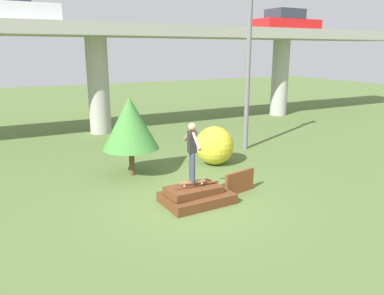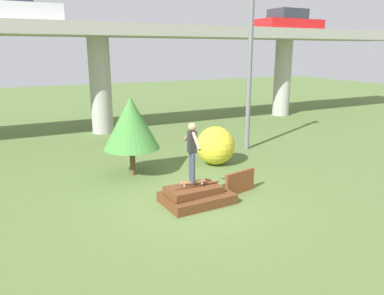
{
  "view_description": "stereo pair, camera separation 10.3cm",
  "coord_description": "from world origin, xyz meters",
  "px_view_note": "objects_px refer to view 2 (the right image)",
  "views": [
    {
      "loc": [
        -4.84,
        -8.86,
        4.29
      ],
      "look_at": [
        -0.13,
        0.05,
        1.65
      ],
      "focal_mm": 35.0,
      "sensor_mm": 36.0,
      "label": 1
    },
    {
      "loc": [
        -4.75,
        -8.91,
        4.29
      ],
      "look_at": [
        -0.13,
        0.05,
        1.65
      ],
      "focal_mm": 35.0,
      "sensor_mm": 36.0,
      "label": 2
    }
  ],
  "objects_px": {
    "skater": "(192,148)",
    "car_on_overpass_left": "(289,22)",
    "bush_yellow_flowering": "(216,146)",
    "skateboard": "(192,182)",
    "utility_pole": "(250,60)",
    "tree_behind_left": "(131,123)",
    "car_on_overpass_right": "(13,8)"
  },
  "relations": [
    {
      "from": "bush_yellow_flowering",
      "to": "utility_pole",
      "type": "bearing_deg",
      "value": 29.0
    },
    {
      "from": "utility_pole",
      "to": "tree_behind_left",
      "type": "height_order",
      "value": "utility_pole"
    },
    {
      "from": "skateboard",
      "to": "bush_yellow_flowering",
      "type": "xyz_separation_m",
      "value": [
        2.53,
        2.93,
        0.11
      ]
    },
    {
      "from": "car_on_overpass_right",
      "to": "tree_behind_left",
      "type": "relative_size",
      "value": 1.44
    },
    {
      "from": "skater",
      "to": "utility_pole",
      "type": "bearing_deg",
      "value": 40.79
    },
    {
      "from": "utility_pole",
      "to": "bush_yellow_flowering",
      "type": "relative_size",
      "value": 5.08
    },
    {
      "from": "skateboard",
      "to": "car_on_overpass_right",
      "type": "xyz_separation_m",
      "value": [
        -3.61,
        10.39,
        5.47
      ]
    },
    {
      "from": "skateboard",
      "to": "bush_yellow_flowering",
      "type": "height_order",
      "value": "bush_yellow_flowering"
    },
    {
      "from": "car_on_overpass_left",
      "to": "skateboard",
      "type": "bearing_deg",
      "value": -139.35
    },
    {
      "from": "skateboard",
      "to": "car_on_overpass_left",
      "type": "bearing_deg",
      "value": 40.65
    },
    {
      "from": "skateboard",
      "to": "car_on_overpass_left",
      "type": "relative_size",
      "value": 0.18
    },
    {
      "from": "skater",
      "to": "skateboard",
      "type": "bearing_deg",
      "value": 180.0
    },
    {
      "from": "car_on_overpass_right",
      "to": "tree_behind_left",
      "type": "distance_m",
      "value": 8.86
    },
    {
      "from": "skateboard",
      "to": "skater",
      "type": "bearing_deg",
      "value": 0.0
    },
    {
      "from": "car_on_overpass_left",
      "to": "bush_yellow_flowering",
      "type": "bearing_deg",
      "value": -141.85
    },
    {
      "from": "car_on_overpass_left",
      "to": "bush_yellow_flowering",
      "type": "relative_size",
      "value": 3.01
    },
    {
      "from": "tree_behind_left",
      "to": "skater",
      "type": "bearing_deg",
      "value": -77.29
    },
    {
      "from": "car_on_overpass_left",
      "to": "utility_pole",
      "type": "xyz_separation_m",
      "value": [
        -7.95,
        -6.81,
        -2.2
      ]
    },
    {
      "from": "car_on_overpass_right",
      "to": "bush_yellow_flowering",
      "type": "distance_m",
      "value": 11.04
    },
    {
      "from": "car_on_overpass_left",
      "to": "car_on_overpass_right",
      "type": "height_order",
      "value": "car_on_overpass_right"
    },
    {
      "from": "skater",
      "to": "bush_yellow_flowering",
      "type": "height_order",
      "value": "skater"
    },
    {
      "from": "skateboard",
      "to": "bush_yellow_flowering",
      "type": "distance_m",
      "value": 3.87
    },
    {
      "from": "car_on_overpass_left",
      "to": "tree_behind_left",
      "type": "relative_size",
      "value": 1.61
    },
    {
      "from": "utility_pole",
      "to": "bush_yellow_flowering",
      "type": "bearing_deg",
      "value": -151.0
    },
    {
      "from": "skateboard",
      "to": "car_on_overpass_right",
      "type": "relative_size",
      "value": 0.2
    },
    {
      "from": "car_on_overpass_left",
      "to": "tree_behind_left",
      "type": "distance_m",
      "value": 16.31
    },
    {
      "from": "skater",
      "to": "utility_pole",
      "type": "xyz_separation_m",
      "value": [
        4.95,
        4.28,
        2.24
      ]
    },
    {
      "from": "car_on_overpass_right",
      "to": "tree_behind_left",
      "type": "xyz_separation_m",
      "value": [
        2.89,
        -7.22,
        -4.23
      ]
    },
    {
      "from": "skater",
      "to": "car_on_overpass_left",
      "type": "relative_size",
      "value": 0.38
    },
    {
      "from": "skater",
      "to": "car_on_overpass_right",
      "type": "relative_size",
      "value": 0.42
    },
    {
      "from": "skater",
      "to": "utility_pole",
      "type": "relative_size",
      "value": 0.23
    },
    {
      "from": "skateboard",
      "to": "bush_yellow_flowering",
      "type": "relative_size",
      "value": 0.53
    }
  ]
}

